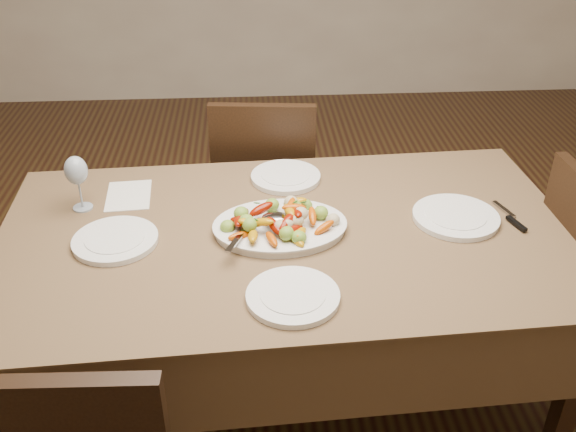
# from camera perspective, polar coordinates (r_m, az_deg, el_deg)

# --- Properties ---
(floor) EXTENTS (6.00, 6.00, 0.00)m
(floor) POSITION_cam_1_polar(r_m,az_deg,el_deg) (2.67, 1.61, -12.84)
(floor) COLOR #362110
(floor) RESTS_ON ground
(dining_table) EXTENTS (1.89, 1.13, 0.76)m
(dining_table) POSITION_cam_1_polar(r_m,az_deg,el_deg) (2.27, -0.00, -9.54)
(dining_table) COLOR brown
(dining_table) RESTS_ON ground
(chair_far) EXTENTS (0.46, 0.46, 0.95)m
(chair_far) POSITION_cam_1_polar(r_m,az_deg,el_deg) (2.87, -1.89, 2.41)
(chair_far) COLOR black
(chair_far) RESTS_ON ground
(serving_platter) EXTENTS (0.43, 0.33, 0.02)m
(serving_platter) POSITION_cam_1_polar(r_m,az_deg,el_deg) (2.04, -0.72, -1.08)
(serving_platter) COLOR white
(serving_platter) RESTS_ON dining_table
(roasted_vegetables) EXTENTS (0.35, 0.25, 0.09)m
(roasted_vegetables) POSITION_cam_1_polar(r_m,az_deg,el_deg) (2.01, -0.73, 0.29)
(roasted_vegetables) COLOR #6C0F02
(roasted_vegetables) RESTS_ON serving_platter
(serving_spoon) EXTENTS (0.28, 0.15, 0.03)m
(serving_spoon) POSITION_cam_1_polar(r_m,az_deg,el_deg) (1.98, -2.48, -0.87)
(serving_spoon) COLOR #9EA0A8
(serving_spoon) RESTS_ON serving_platter
(plate_left) EXTENTS (0.26, 0.26, 0.02)m
(plate_left) POSITION_cam_1_polar(r_m,az_deg,el_deg) (2.06, -15.09, -2.11)
(plate_left) COLOR white
(plate_left) RESTS_ON dining_table
(plate_right) EXTENTS (0.28, 0.28, 0.02)m
(plate_right) POSITION_cam_1_polar(r_m,az_deg,el_deg) (2.17, 14.68, -0.10)
(plate_right) COLOR white
(plate_right) RESTS_ON dining_table
(plate_far) EXTENTS (0.25, 0.25, 0.02)m
(plate_far) POSITION_cam_1_polar(r_m,az_deg,el_deg) (2.35, -0.21, 3.48)
(plate_far) COLOR white
(plate_far) RESTS_ON dining_table
(plate_near) EXTENTS (0.26, 0.26, 0.02)m
(plate_near) POSITION_cam_1_polar(r_m,az_deg,el_deg) (1.76, 0.43, -7.17)
(plate_near) COLOR white
(plate_near) RESTS_ON dining_table
(wine_glass) EXTENTS (0.08, 0.08, 0.20)m
(wine_glass) POSITION_cam_1_polar(r_m,az_deg,el_deg) (2.23, -18.16, 2.92)
(wine_glass) COLOR #8C99A5
(wine_glass) RESTS_ON dining_table
(menu_card) EXTENTS (0.17, 0.22, 0.00)m
(menu_card) POSITION_cam_1_polar(r_m,az_deg,el_deg) (2.31, -13.98, 1.79)
(menu_card) COLOR silver
(menu_card) RESTS_ON dining_table
(table_knife) EXTENTS (0.08, 0.20, 0.01)m
(table_knife) POSITION_cam_1_polar(r_m,az_deg,el_deg) (2.23, 19.17, -0.14)
(table_knife) COLOR #9EA0A8
(table_knife) RESTS_ON dining_table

